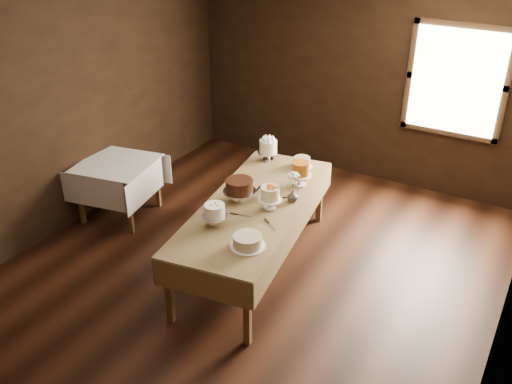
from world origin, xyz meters
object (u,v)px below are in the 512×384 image
Objects in this scene: cake_speckled at (302,162)px; cake_swirl at (215,215)px; cake_flowers at (270,199)px; display_table at (255,208)px; cake_server_a at (245,216)px; cake_meringue at (268,151)px; side_table at (117,169)px; cake_server_b at (272,227)px; cake_cream at (248,241)px; cake_server_e at (215,211)px; cake_chocolate at (239,191)px; cake_server_c at (258,189)px; cake_caramel at (300,175)px; flower_vase at (292,196)px; cake_server_d at (292,197)px.

cake_speckled is 1.63m from cake_swirl.
cake_flowers is 1.08× the size of cake_swirl.
cake_server_a is (0.05, -0.28, 0.06)m from display_table.
cake_flowers is (0.19, -0.01, 0.17)m from display_table.
cake_meringue is 0.45m from cake_speckled.
side_table is at bearing 177.79° from display_table.
display_table is at bearing 176.71° from cake_flowers.
cake_server_b is (0.34, -0.04, 0.00)m from cake_server_a.
cake_flowers reaches higher than cake_cream.
cake_meringue is at bearing 121.04° from cake_server_e.
side_table is at bearing -168.23° from cake_server_e.
cake_server_c is (0.04, 0.32, -0.11)m from cake_chocolate.
cake_chocolate is 0.54m from cake_swirl.
display_table is at bearing -110.46° from cake_caramel.
cake_cream reaches higher than cake_server_a.
cake_flowers reaches higher than flower_vase.
cake_server_c and cake_server_e have the same top height.
cake_swirl is 1.07× the size of cake_server_b.
cake_meringue is at bearing 100.24° from cake_swirl.
cake_caramel reaches higher than side_table.
cake_meringue reaches higher than display_table.
cake_server_e is at bearing -84.20° from cake_meringue.
cake_caramel is 1.23× the size of cake_server_b.
cake_chocolate reaches higher than display_table.
cake_speckled is at bearing 79.12° from cake_server_a.
cake_flowers is 1.15× the size of cake_server_c.
cake_server_d is 1.90× the size of flower_vase.
flower_vase is (0.59, 0.59, 0.06)m from cake_server_e.
cake_cream reaches higher than side_table.
side_table is at bearing -176.00° from flower_vase.
display_table is 9.61× the size of cake_flowers.
cake_server_d is (2.32, 0.24, 0.14)m from side_table.
side_table is at bearing -150.05° from cake_meringue.
cake_swirl is 1.07× the size of cake_server_d.
cake_server_e is (1.77, -0.42, 0.14)m from side_table.
cake_swirl is 0.28m from cake_server_e.
cake_meringue is 1.38m from cake_server_e.
flower_vase is (0.27, 0.52, 0.06)m from cake_server_a.
display_table is 0.82m from cake_cream.
cake_server_c is at bearing -101.92° from cake_speckled.
cake_speckled is at bearing 109.63° from flower_vase.
cake_server_b is (0.20, -0.31, -0.11)m from cake_flowers.
cake_meringue is 1.61m from cake_swirl.
cake_server_b is at bearing -59.19° from cake_meringue.
cake_flowers is 0.32m from cake_server_a.
display_table is at bearing 7.88° from cake_chocolate.
cake_server_e is (-0.15, 0.22, -0.10)m from cake_swirl.
cake_swirl reaches higher than display_table.
cake_flowers is 0.58m from cake_server_e.
cake_caramel reaches higher than cake_swirl.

